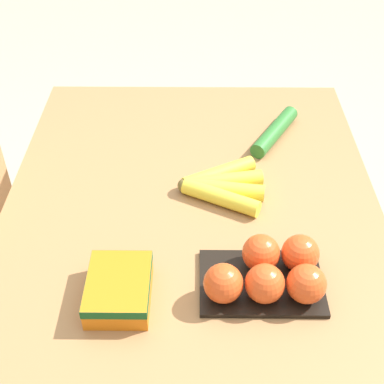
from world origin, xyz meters
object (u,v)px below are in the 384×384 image
Objects in this scene: banana_bunch at (220,185)px; tomato_pack at (270,273)px; carrot_bag at (119,288)px; cucumber_near at (275,131)px.

tomato_pack is at bearing -163.72° from banana_bunch.
carrot_bag is (-0.32, 0.20, 0.01)m from banana_bunch.
tomato_pack is at bearing 172.44° from cucumber_near.
cucumber_near is at bearing -7.56° from tomato_pack.
tomato_pack reaches higher than cucumber_near.
banana_bunch is 0.38m from carrot_bag.
tomato_pack is 0.29m from carrot_bag.
carrot_bag is at bearing 96.09° from tomato_pack.
carrot_bag is at bearing 146.94° from cucumber_near.
banana_bunch is 0.99× the size of cucumber_near.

